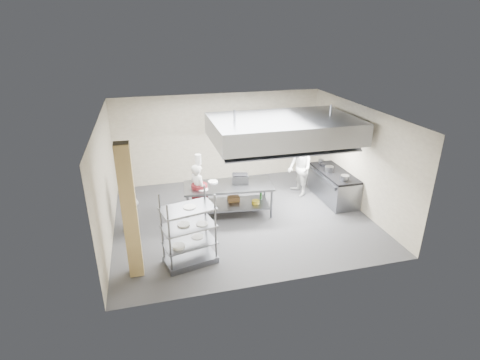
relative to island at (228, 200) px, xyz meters
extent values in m
plane|color=#313133|center=(0.31, -0.31, -0.46)|extent=(7.00, 7.00, 0.00)
plane|color=silver|center=(0.31, -0.31, 2.54)|extent=(7.00, 7.00, 0.00)
plane|color=#A29781|center=(0.31, 2.69, 1.04)|extent=(7.00, 0.00, 7.00)
plane|color=#A29781|center=(-3.19, -0.31, 1.04)|extent=(0.00, 6.00, 6.00)
plane|color=#A29781|center=(3.81, -0.31, 1.04)|extent=(0.00, 6.00, 6.00)
cube|color=tan|center=(-2.59, -2.21, 1.04)|extent=(0.30, 0.30, 3.00)
cube|color=gray|center=(1.61, 0.09, 1.94)|extent=(4.00, 2.50, 0.60)
cube|color=white|center=(0.71, 0.09, 1.62)|extent=(1.60, 0.12, 0.04)
cube|color=white|center=(2.51, 0.09, 1.62)|extent=(1.60, 0.12, 0.04)
cube|color=gray|center=(2.11, 2.53, 1.04)|extent=(1.50, 0.28, 0.04)
cube|color=gray|center=(0.00, 0.00, 0.42)|extent=(2.57, 1.27, 0.06)
cube|color=slate|center=(0.00, 0.00, -0.16)|extent=(2.36, 1.15, 0.04)
cube|color=slate|center=(3.39, 0.19, -0.04)|extent=(0.80, 2.00, 0.84)
cube|color=black|center=(3.39, 0.19, 0.41)|extent=(0.78, 1.96, 0.06)
imported|color=silver|center=(-0.85, 0.03, 0.35)|extent=(0.62, 0.70, 1.61)
imported|color=silver|center=(2.47, 0.75, 0.43)|extent=(0.71, 0.89, 1.76)
imported|color=white|center=(-2.69, -0.33, 0.46)|extent=(0.65, 1.14, 1.82)
cube|color=slate|center=(0.37, 0.10, 0.57)|extent=(0.52, 0.44, 0.23)
cube|color=olive|center=(0.18, 0.13, -0.06)|extent=(0.34, 0.24, 0.15)
cylinder|color=gray|center=(3.22, 0.23, 0.53)|extent=(0.26, 0.26, 0.18)
cylinder|color=white|center=(-1.39, -2.11, 0.10)|extent=(0.28, 0.28, 0.05)
camera|label=1|loc=(-2.10, -9.41, 4.65)|focal=28.00mm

